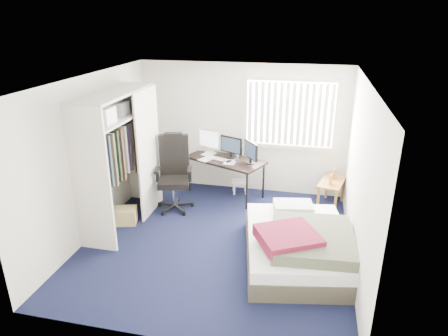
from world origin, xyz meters
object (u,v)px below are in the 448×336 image
object	(u,v)px
desk	(226,157)
office_chair	(174,180)
nightstand	(332,184)
bed	(299,244)

from	to	relation	value
desk	office_chair	distance (m)	1.12
office_chair	desk	bearing A→B (deg)	43.36
desk	nightstand	distance (m)	2.02
bed	office_chair	bearing A→B (deg)	151.18
office_chair	bed	bearing A→B (deg)	-28.82
nightstand	bed	distance (m)	1.94
desk	office_chair	world-z (taller)	office_chair
desk	nightstand	size ratio (longest dim) A/B	1.98
nightstand	bed	size ratio (longest dim) A/B	0.38
desk	bed	world-z (taller)	desk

